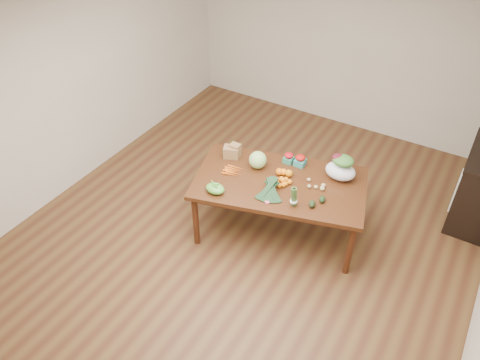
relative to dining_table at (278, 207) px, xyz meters
The scene contains 25 objects.
floor 0.53m from the dining_table, 132.47° to the right, with size 6.00×6.00×0.00m, color brown.
ceiling 2.36m from the dining_table, 132.47° to the right, with size 5.00×6.00×0.02m, color white.
room_walls 1.05m from the dining_table, 132.47° to the right, with size 5.02×6.02×2.70m.
dining_table is the anchor object (origin of this frame).
dish_towel 2.05m from the dining_table, 33.32° to the left, with size 0.02×0.28×0.45m, color white.
paper_bag 0.85m from the dining_table, behind, with size 0.24×0.20×0.17m, color olive, non-canonical shape.
cabbage 0.60m from the dining_table, 163.22° to the left, with size 0.20×0.20×0.20m, color #B6DB7E.
strawberry_basket_a 0.57m from the dining_table, 102.07° to the left, with size 0.11×0.11×0.10m, color red, non-canonical shape.
strawberry_basket_b 0.58m from the dining_table, 81.39° to the left, with size 0.12×0.12×0.11m, color red, non-canonical shape.
orange_a 0.43m from the dining_table, 121.06° to the left, with size 0.08×0.08×0.08m, color orange.
orange_b 0.43m from the dining_table, 99.69° to the left, with size 0.08×0.08×0.08m, color orange.
orange_c 0.44m from the dining_table, 72.69° to the left, with size 0.09×0.09×0.09m, color orange.
mandarin_cluster 0.42m from the dining_table, 34.69° to the right, with size 0.18×0.18×0.09m, color orange, non-canonical shape.
carrots 0.67m from the dining_table, 167.92° to the right, with size 0.22×0.19×0.03m, color #D56311, non-canonical shape.
snap_pea_bag 0.84m from the dining_table, 135.01° to the right, with size 0.21×0.16×0.10m, color #6BB83E.
kale_bunch 0.54m from the dining_table, 86.13° to the right, with size 0.32×0.40×0.16m, color black, non-canonical shape.
asparagus_bundle 0.65m from the dining_table, 43.95° to the right, with size 0.08×0.08×0.25m, color #477535, non-canonical shape.
potato_a 0.51m from the dining_table, 11.85° to the left, with size 0.05×0.04×0.04m, color tan.
potato_b 0.56m from the dining_table, 13.59° to the left, with size 0.05×0.04×0.04m, color tan.
potato_c 0.62m from the dining_table, 19.52° to the left, with size 0.05×0.04×0.04m, color #DCC27F.
potato_d 0.51m from the dining_table, 32.33° to the left, with size 0.05×0.04×0.04m, color tan.
potato_e 0.62m from the dining_table, 12.37° to the left, with size 0.06×0.05×0.05m, color tan.
avocado_a 0.65m from the dining_table, 22.80° to the right, with size 0.07×0.10×0.07m, color black.
avocado_b 0.67m from the dining_table, ahead, with size 0.06×0.09×0.06m, color black.
salad_bag 0.84m from the dining_table, 36.43° to the left, with size 0.34×0.26×0.26m, color silver, non-canonical shape.
Camera 1 is at (1.93, -3.40, 4.00)m, focal length 35.00 mm.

